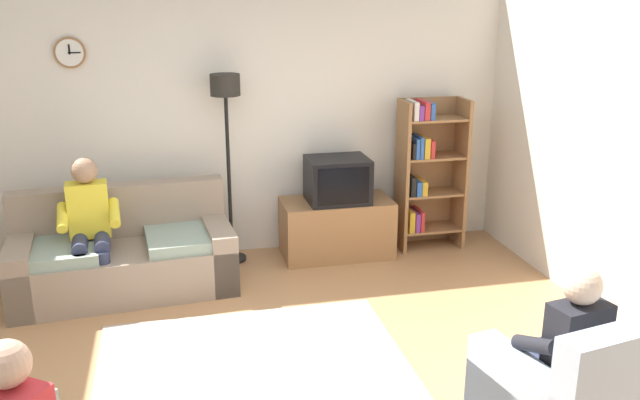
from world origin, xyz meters
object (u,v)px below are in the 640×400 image
(armchair_near_bookshelf, at_px, (569,398))
(person_in_right_armchair, at_px, (564,343))
(couch, at_px, (124,257))
(tv_stand, at_px, (337,228))
(floor_lamp, at_px, (226,117))
(tv, at_px, (338,180))
(bookshelf, at_px, (426,170))
(person_on_couch, at_px, (89,222))

(armchair_near_bookshelf, bearing_deg, person_in_right_armchair, 100.66)
(couch, relative_size, tv_stand, 1.79)
(floor_lamp, xyz_separation_m, person_in_right_armchair, (1.64, -3.20, -0.85))
(armchair_near_bookshelf, relative_size, person_in_right_armchair, 0.90)
(couch, bearing_deg, tv, 10.08)
(bookshelf, height_order, floor_lamp, floor_lamp)
(tv, bearing_deg, armchair_near_bookshelf, -79.26)
(couch, height_order, tv_stand, couch)
(bookshelf, bearing_deg, floor_lamp, 179.23)
(person_in_right_armchair, bearing_deg, person_on_couch, 137.97)
(tv, distance_m, person_on_couch, 2.36)
(bookshelf, relative_size, armchair_near_bookshelf, 1.53)
(tv, bearing_deg, floor_lamp, 173.33)
(person_on_couch, distance_m, person_in_right_armchair, 3.89)
(floor_lamp, relative_size, person_on_couch, 1.49)
(tv_stand, relative_size, floor_lamp, 0.59)
(bookshelf, xyz_separation_m, person_in_right_armchair, (-0.38, -3.18, -0.21))
(floor_lamp, height_order, person_in_right_armchair, floor_lamp)
(tv, bearing_deg, person_on_couch, -168.34)
(couch, height_order, person_on_couch, person_on_couch)
(tv_stand, relative_size, person_on_couch, 0.89)
(couch, bearing_deg, floor_lamp, 26.02)
(tv_stand, distance_m, tv, 0.51)
(tv_stand, bearing_deg, armchair_near_bookshelf, -79.34)
(tv, height_order, person_in_right_armchair, person_in_right_armchair)
(couch, relative_size, bookshelf, 1.27)
(couch, height_order, bookshelf, bookshelf)
(tv, distance_m, bookshelf, 0.97)
(armchair_near_bookshelf, xyz_separation_m, person_in_right_armchair, (-0.02, 0.09, 0.32))
(bookshelf, relative_size, person_in_right_armchair, 1.38)
(tv, height_order, armchair_near_bookshelf, tv)
(person_on_couch, bearing_deg, tv, 11.66)
(person_on_couch, height_order, person_in_right_armchair, person_on_couch)
(floor_lamp, distance_m, armchair_near_bookshelf, 3.86)
(tv_stand, height_order, armchair_near_bookshelf, armchair_near_bookshelf)
(armchair_near_bookshelf, bearing_deg, tv, 100.74)
(armchair_near_bookshelf, distance_m, person_on_couch, 3.98)
(couch, xyz_separation_m, floor_lamp, (1.00, 0.49, 1.14))
(person_in_right_armchair, bearing_deg, couch, 134.23)
(tv, distance_m, floor_lamp, 1.24)
(couch, xyz_separation_m, person_on_couch, (-0.25, -0.11, 0.39))
(floor_lamp, bearing_deg, tv_stand, -5.36)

